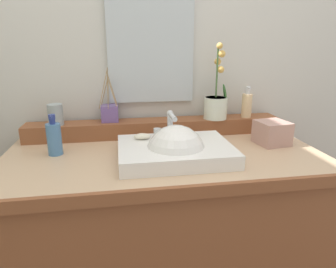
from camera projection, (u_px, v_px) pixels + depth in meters
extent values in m
cube|color=beige|center=(151.00, 34.00, 1.52)|extent=(3.10, 0.20, 2.69)
cube|color=brown|center=(164.00, 243.00, 1.38)|extent=(1.29, 0.63, 0.82)
cube|color=tan|center=(164.00, 156.00, 1.26)|extent=(1.32, 0.65, 0.04)
cube|color=brown|center=(180.00, 193.00, 0.95)|extent=(1.32, 0.02, 0.04)
cube|color=brown|center=(156.00, 128.00, 1.48)|extent=(1.24, 0.12, 0.08)
cube|color=white|center=(175.00, 151.00, 1.18)|extent=(0.44, 0.33, 0.06)
sphere|color=white|center=(176.00, 154.00, 1.17)|extent=(0.23, 0.23, 0.23)
cylinder|color=silver|center=(170.00, 125.00, 1.27)|extent=(0.02, 0.02, 0.10)
cylinder|color=silver|center=(172.00, 116.00, 1.20)|extent=(0.02, 0.11, 0.02)
sphere|color=silver|center=(170.00, 113.00, 1.26)|extent=(0.03, 0.03, 0.03)
cylinder|color=silver|center=(157.00, 132.00, 1.27)|extent=(0.03, 0.03, 0.04)
cylinder|color=silver|center=(183.00, 131.00, 1.29)|extent=(0.03, 0.03, 0.04)
ellipsoid|color=beige|center=(142.00, 136.00, 1.24)|extent=(0.07, 0.04, 0.02)
cylinder|color=silver|center=(215.00, 108.00, 1.48)|extent=(0.12, 0.12, 0.11)
cylinder|color=tan|center=(216.00, 98.00, 1.47)|extent=(0.10, 0.10, 0.01)
cylinder|color=#476B38|center=(217.00, 72.00, 1.43)|extent=(0.01, 0.01, 0.24)
ellipsoid|color=#387033|center=(225.00, 94.00, 1.47)|extent=(0.03, 0.03, 0.09)
ellipsoid|color=#387033|center=(225.00, 94.00, 1.48)|extent=(0.03, 0.03, 0.10)
sphere|color=#E4B051|center=(221.00, 70.00, 1.43)|extent=(0.03, 0.03, 0.03)
sphere|color=#E4B051|center=(218.00, 62.00, 1.43)|extent=(0.03, 0.03, 0.03)
sphere|color=#E4B051|center=(222.00, 54.00, 1.40)|extent=(0.03, 0.03, 0.03)
sphere|color=#E4B051|center=(220.00, 46.00, 1.38)|extent=(0.03, 0.03, 0.03)
cylinder|color=beige|center=(247.00, 106.00, 1.51)|extent=(0.05, 0.05, 0.12)
cylinder|color=silver|center=(248.00, 92.00, 1.49)|extent=(0.02, 0.02, 0.02)
cylinder|color=silver|center=(248.00, 88.00, 1.48)|extent=(0.02, 0.02, 0.02)
cylinder|color=silver|center=(249.00, 88.00, 1.47)|extent=(0.01, 0.03, 0.01)
cylinder|color=#949FA3|center=(56.00, 115.00, 1.36)|extent=(0.07, 0.07, 0.10)
cube|color=#6D5195|center=(110.00, 113.00, 1.44)|extent=(0.08, 0.08, 0.08)
cylinder|color=#9E7A4C|center=(113.00, 91.00, 1.41)|extent=(0.04, 0.01, 0.15)
cylinder|color=#9E7A4C|center=(112.00, 93.00, 1.43)|extent=(0.04, 0.04, 0.13)
cylinder|color=#9E7A4C|center=(108.00, 87.00, 1.43)|extent=(0.01, 0.06, 0.19)
cylinder|color=#9E7A4C|center=(104.00, 93.00, 1.41)|extent=(0.04, 0.02, 0.14)
cylinder|color=#9E7A4C|center=(103.00, 89.00, 1.38)|extent=(0.05, 0.03, 0.18)
cylinder|color=#9E7A4C|center=(108.00, 92.00, 1.38)|extent=(0.01, 0.04, 0.16)
cylinder|color=#9E7A4C|center=(113.00, 94.00, 1.39)|extent=(0.04, 0.04, 0.14)
cylinder|color=teal|center=(54.00, 139.00, 1.21)|extent=(0.06, 0.06, 0.13)
cylinder|color=navy|center=(52.00, 122.00, 1.19)|extent=(0.02, 0.02, 0.02)
cylinder|color=navy|center=(52.00, 117.00, 1.18)|extent=(0.03, 0.03, 0.02)
cylinder|color=navy|center=(51.00, 117.00, 1.17)|extent=(0.01, 0.03, 0.01)
cube|color=tan|center=(272.00, 133.00, 1.34)|extent=(0.15, 0.15, 0.10)
cube|color=silver|center=(151.00, 37.00, 1.42)|extent=(0.42, 0.02, 0.62)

